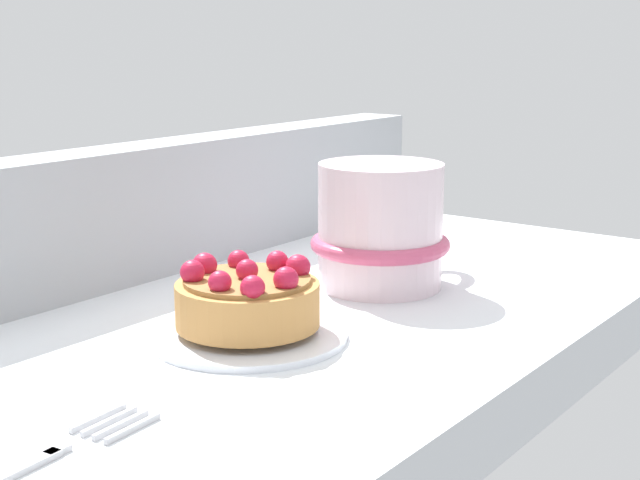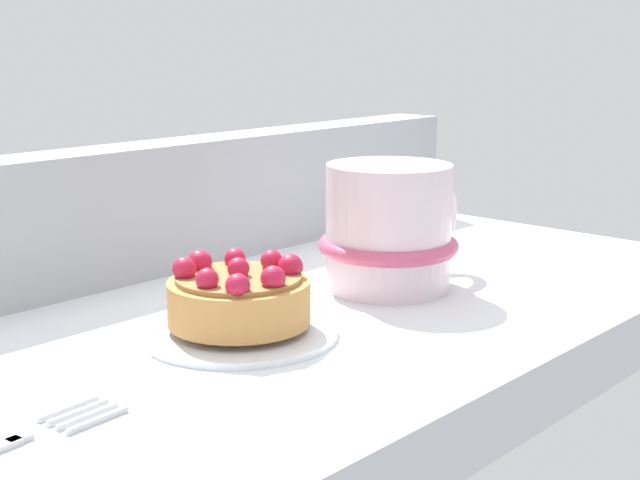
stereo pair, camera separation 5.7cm
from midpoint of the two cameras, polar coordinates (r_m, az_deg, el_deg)
The scene contains 6 objects.
ground_plane at distance 59.53cm, azimuth -6.56°, elevation -7.07°, with size 77.25×34.90×4.17cm, color silver.
window_rail_back at distance 68.65cm, azimuth -16.00°, elevation 1.22°, with size 75.71×4.60×9.78cm, color #9EA3A8.
dessert_plate at distance 55.93cm, azimuth -7.39°, elevation -5.71°, with size 11.93×11.93×0.87cm.
raspberry_tart at distance 55.31cm, azimuth -7.46°, elevation -3.65°, with size 8.61×8.61×4.09cm.
coffee_mug at distance 66.02cm, azimuth 1.38°, elevation 0.76°, with size 13.34×10.03×8.97cm.
dessert_fork at distance 42.10cm, azimuth -22.45°, elevation -13.12°, with size 16.22×2.72×0.60cm.
Camera 1 is at (-42.48, -36.39, 17.93)cm, focal length 51.86 mm.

